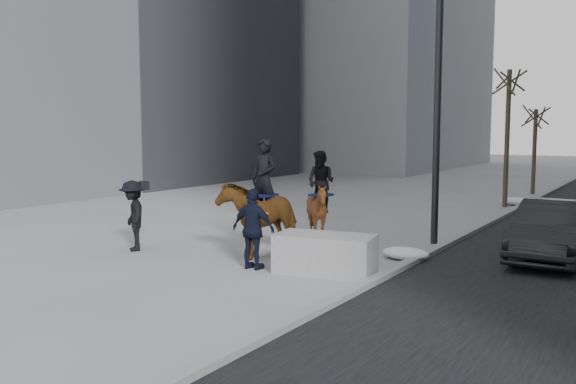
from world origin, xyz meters
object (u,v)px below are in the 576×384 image
Objects in this scene: mounted_right at (319,206)px; car_near at (553,231)px; planter at (325,254)px; mounted_left at (261,212)px.

car_near is at bearing 10.12° from mounted_right.
car_near reaches higher than planter.
mounted_left reaches higher than mounted_right.
mounted_right reaches higher than car_near.
planter is at bearing -58.08° from mounted_right.
mounted_right is (-5.66, -1.01, 0.30)m from car_near.
car_near is at bearing 46.31° from planter.
planter is 3.55m from mounted_right.
mounted_left is 1.14× the size of mounted_right.
mounted_right is at bearing 79.47° from mounted_left.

